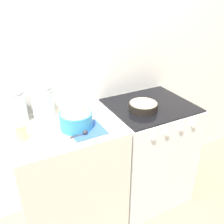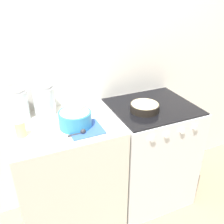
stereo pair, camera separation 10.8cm
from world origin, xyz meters
name	(u,v)px [view 1 (the left image)]	position (x,y,z in m)	size (l,w,h in m)	color
wall_back	(92,68)	(0.00, 0.62, 1.20)	(4.48, 0.05, 2.40)	white
countertop_cabinet	(69,178)	(-0.37, 0.30, 0.47)	(0.74, 0.60, 0.93)	silver
stove	(146,152)	(0.35, 0.30, 0.47)	(0.67, 0.62, 0.93)	silver
mixing_bowl	(76,119)	(-0.30, 0.23, 1.00)	(0.22, 0.22, 0.26)	#338CBF
baking_pan	(143,106)	(0.25, 0.25, 0.96)	(0.22, 0.22, 0.06)	black
storage_jar_left	(16,109)	(-0.63, 0.50, 1.03)	(0.15, 0.15, 0.23)	silver
storage_jar_middle	(43,104)	(-0.45, 0.50, 1.03)	(0.15, 0.15, 0.23)	silver
tin_can	(21,132)	(-0.65, 0.26, 0.98)	(0.07, 0.07, 0.10)	beige
recipe_page	(87,130)	(-0.25, 0.17, 0.94)	(0.23, 0.22, 0.01)	#3359B2
measuring_spoon	(83,133)	(-0.29, 0.13, 0.95)	(0.12, 0.04, 0.04)	#333338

